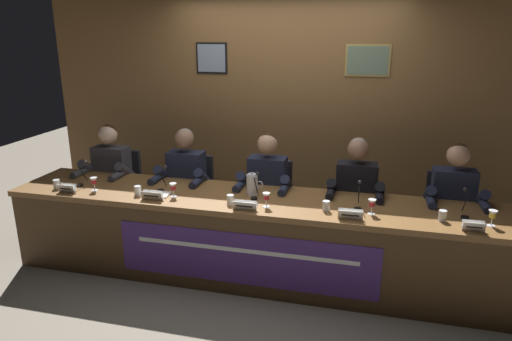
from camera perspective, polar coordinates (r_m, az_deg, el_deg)
name	(u,v)px	position (r m, az deg, el deg)	size (l,w,h in m)	color
ground_plane	(256,274)	(4.35, 0.00, -12.76)	(12.00, 12.00, 0.00)	gray
wall_back_panelled	(287,110)	(5.25, 3.83, 7.53)	(5.69, 0.14, 2.60)	brown
conference_table	(253,227)	(4.01, -0.42, -7.01)	(4.49, 0.78, 0.76)	brown
chair_far_left	(121,194)	(5.26, -16.46, -2.76)	(0.44, 0.45, 0.91)	black
panelist_far_left	(108,175)	(5.01, -17.86, -0.51)	(0.51, 0.48, 1.24)	black
nameplate_far_left	(67,188)	(4.49, -22.43, -2.05)	(0.17, 0.06, 0.08)	white
juice_glass_far_left	(94,182)	(4.44, -19.48, -1.30)	(0.06, 0.06, 0.12)	white
water_cup_far_left	(57,185)	(4.64, -23.49, -1.62)	(0.06, 0.06, 0.08)	silver
microphone_far_left	(82,177)	(4.64, -20.81, -0.81)	(0.06, 0.17, 0.22)	black
chair_left	(192,200)	(4.90, -7.93, -3.66)	(0.44, 0.45, 0.91)	black
panelist_left	(184,181)	(4.63, -8.98, -1.28)	(0.51, 0.48, 1.24)	black
nameplate_left	(152,195)	(4.07, -12.77, -3.03)	(0.19, 0.06, 0.08)	white
juice_glass_left	(173,187)	(4.10, -10.25, -2.08)	(0.06, 0.06, 0.12)	white
water_cup_left	(138,191)	(4.22, -14.46, -2.49)	(0.06, 0.06, 0.08)	silver
microphone_left	(162,183)	(4.28, -11.57, -1.47)	(0.06, 0.17, 0.22)	black
chair_center	(270,207)	(4.66, 1.72, -4.58)	(0.44, 0.45, 0.91)	black
panelist_center	(265,188)	(4.38, 1.18, -2.14)	(0.51, 0.48, 1.24)	black
nameplate_center	(245,206)	(3.75, -1.41, -4.37)	(0.20, 0.06, 0.08)	white
juice_glass_center	(266,197)	(3.80, 1.29, -3.33)	(0.06, 0.06, 0.12)	white
water_cup_center	(230,200)	(3.87, -3.21, -3.70)	(0.06, 0.06, 0.08)	silver
microphone_center	(255,190)	(4.01, -0.09, -2.42)	(0.06, 0.17, 0.22)	black
chair_right	(354,215)	(4.57, 12.08, -5.42)	(0.44, 0.45, 0.91)	black
panelist_right	(355,195)	(4.29, 12.19, -2.98)	(0.51, 0.48, 1.24)	black
nameplate_right	(350,215)	(3.65, 11.65, -5.37)	(0.19, 0.06, 0.08)	white
juice_glass_right	(372,204)	(3.77, 14.20, -4.04)	(0.06, 0.06, 0.12)	white
water_cup_right	(326,207)	(3.78, 8.69, -4.44)	(0.06, 0.06, 0.08)	silver
microphone_right	(358,200)	(3.87, 12.59, -3.57)	(0.06, 0.17, 0.22)	black
chair_far_right	(446,223)	(4.64, 22.54, -6.09)	(0.44, 0.45, 0.91)	black
panelist_far_right	(453,203)	(4.35, 23.29, -3.72)	(0.51, 0.48, 1.24)	black
nameplate_far_right	(474,226)	(3.72, 25.40, -6.28)	(0.16, 0.06, 0.08)	white
juice_glass_far_right	(493,215)	(3.87, 27.30, -4.95)	(0.06, 0.06, 0.12)	white
water_cup_far_right	(442,216)	(3.82, 22.14, -5.28)	(0.06, 0.06, 0.08)	silver
microphone_far_right	(465,208)	(3.96, 24.51, -4.25)	(0.06, 0.17, 0.22)	black
water_pitcher_central	(252,184)	(4.08, -0.48, -1.73)	(0.15, 0.10, 0.21)	silver
document_stack_left	(157,194)	(4.19, -12.14, -2.91)	(0.23, 0.17, 0.01)	white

